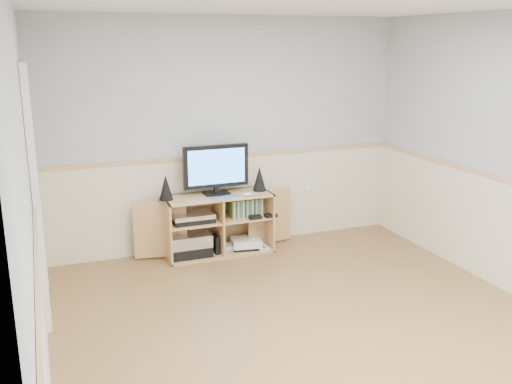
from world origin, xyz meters
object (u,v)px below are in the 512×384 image
media_cabinet (217,222)px  monitor (216,168)px  keyboard (226,198)px  game_consoles (245,244)px

media_cabinet → monitor: 0.61m
monitor → media_cabinet: bearing=90.0°
media_cabinet → keyboard: (0.04, -0.19, 0.32)m
monitor → keyboard: monitor is taller
media_cabinet → game_consoles: 0.40m
monitor → keyboard: 0.34m
keyboard → game_consoles: (0.26, 0.13, -0.59)m
media_cabinet → keyboard: 0.38m
monitor → keyboard: size_ratio=2.21×
media_cabinet → game_consoles: media_cabinet is taller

